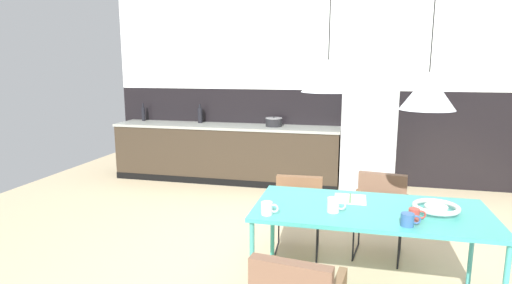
{
  "coord_description": "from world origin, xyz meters",
  "views": [
    {
      "loc": [
        0.47,
        -3.19,
        1.79
      ],
      "look_at": [
        -0.53,
        0.97,
        1.01
      ],
      "focal_mm": 28.91,
      "sensor_mm": 36.0,
      "label": 1
    }
  ],
  "objects_px": {
    "mug_short_terracotta": "(334,205)",
    "cooking_pot": "(274,122)",
    "bottle_spice_small": "(200,115)",
    "pendant_lamp_over_table_near": "(328,76)",
    "fruit_bowl": "(436,208)",
    "mug_wide_latte": "(415,215)",
    "bottle_vinegar_dark": "(143,114)",
    "mug_tall_blue": "(267,208)",
    "refrigerator_column": "(368,122)",
    "armchair_far_side": "(298,204)",
    "mug_white_ceramic": "(408,220)",
    "dining_table": "(370,214)",
    "armchair_corner_seat": "(380,204)",
    "open_book": "(350,199)",
    "pendant_lamp_over_table_far": "(428,91)"
  },
  "relations": [
    {
      "from": "pendant_lamp_over_table_near",
      "to": "bottle_vinegar_dark",
      "type": "bearing_deg",
      "value": 135.16
    },
    {
      "from": "armchair_corner_seat",
      "to": "fruit_bowl",
      "type": "height_order",
      "value": "fruit_bowl"
    },
    {
      "from": "dining_table",
      "to": "pendant_lamp_over_table_far",
      "type": "xyz_separation_m",
      "value": [
        0.34,
        0.01,
        0.92
      ]
    },
    {
      "from": "dining_table",
      "to": "mug_short_terracotta",
      "type": "xyz_separation_m",
      "value": [
        -0.26,
        -0.14,
        0.1
      ]
    },
    {
      "from": "open_book",
      "to": "armchair_corner_seat",
      "type": "bearing_deg",
      "value": 69.05
    },
    {
      "from": "refrigerator_column",
      "to": "mug_short_terracotta",
      "type": "bearing_deg",
      "value": -95.73
    },
    {
      "from": "refrigerator_column",
      "to": "pendant_lamp_over_table_near",
      "type": "bearing_deg",
      "value": -97.45
    },
    {
      "from": "refrigerator_column",
      "to": "mug_wide_latte",
      "type": "distance_m",
      "value": 3.28
    },
    {
      "from": "bottle_vinegar_dark",
      "to": "pendant_lamp_over_table_near",
      "type": "relative_size",
      "value": 0.24
    },
    {
      "from": "refrigerator_column",
      "to": "dining_table",
      "type": "xyz_separation_m",
      "value": [
        -0.06,
        -3.08,
        -0.29
      ]
    },
    {
      "from": "refrigerator_column",
      "to": "mug_tall_blue",
      "type": "xyz_separation_m",
      "value": [
        -0.78,
        -3.38,
        -0.2
      ]
    },
    {
      "from": "cooking_pot",
      "to": "bottle_vinegar_dark",
      "type": "height_order",
      "value": "bottle_vinegar_dark"
    },
    {
      "from": "refrigerator_column",
      "to": "fruit_bowl",
      "type": "distance_m",
      "value": 3.09
    },
    {
      "from": "mug_wide_latte",
      "to": "bottle_spice_small",
      "type": "relative_size",
      "value": 0.37
    },
    {
      "from": "bottle_spice_small",
      "to": "pendant_lamp_over_table_near",
      "type": "xyz_separation_m",
      "value": [
        2.24,
        -3.22,
        0.7
      ]
    },
    {
      "from": "cooking_pot",
      "to": "mug_tall_blue",
      "type": "bearing_deg",
      "value": -79.76
    },
    {
      "from": "refrigerator_column",
      "to": "mug_wide_latte",
      "type": "height_order",
      "value": "refrigerator_column"
    },
    {
      "from": "mug_tall_blue",
      "to": "mug_short_terracotta",
      "type": "relative_size",
      "value": 0.92
    },
    {
      "from": "refrigerator_column",
      "to": "fruit_bowl",
      "type": "relative_size",
      "value": 6.12
    },
    {
      "from": "armchair_far_side",
      "to": "cooking_pot",
      "type": "distance_m",
      "value": 2.46
    },
    {
      "from": "armchair_far_side",
      "to": "armchair_corner_seat",
      "type": "bearing_deg",
      "value": -174.24
    },
    {
      "from": "mug_short_terracotta",
      "to": "dining_table",
      "type": "bearing_deg",
      "value": 28.34
    },
    {
      "from": "mug_tall_blue",
      "to": "bottle_vinegar_dark",
      "type": "height_order",
      "value": "bottle_vinegar_dark"
    },
    {
      "from": "mug_tall_blue",
      "to": "mug_white_ceramic",
      "type": "height_order",
      "value": "mug_tall_blue"
    },
    {
      "from": "mug_white_ceramic",
      "to": "cooking_pot",
      "type": "bearing_deg",
      "value": 114.64
    },
    {
      "from": "dining_table",
      "to": "bottle_spice_small",
      "type": "relative_size",
      "value": 5.55
    },
    {
      "from": "open_book",
      "to": "mug_tall_blue",
      "type": "relative_size",
      "value": 1.97
    },
    {
      "from": "armchair_corner_seat",
      "to": "mug_short_terracotta",
      "type": "xyz_separation_m",
      "value": [
        -0.4,
        -1.05,
        0.31
      ]
    },
    {
      "from": "bottle_vinegar_dark",
      "to": "bottle_spice_small",
      "type": "distance_m",
      "value": 1.02
    },
    {
      "from": "refrigerator_column",
      "to": "armchair_corner_seat",
      "type": "distance_m",
      "value": 2.22
    },
    {
      "from": "fruit_bowl",
      "to": "cooking_pot",
      "type": "xyz_separation_m",
      "value": [
        -1.79,
        3.09,
        0.16
      ]
    },
    {
      "from": "fruit_bowl",
      "to": "armchair_corner_seat",
      "type": "bearing_deg",
      "value": 109.63
    },
    {
      "from": "cooking_pot",
      "to": "bottle_spice_small",
      "type": "relative_size",
      "value": 0.83
    },
    {
      "from": "fruit_bowl",
      "to": "mug_wide_latte",
      "type": "relative_size",
      "value": 2.85
    },
    {
      "from": "mug_short_terracotta",
      "to": "cooking_pot",
      "type": "bearing_deg",
      "value": 108.26
    },
    {
      "from": "open_book",
      "to": "mug_wide_latte",
      "type": "distance_m",
      "value": 0.56
    },
    {
      "from": "armchair_far_side",
      "to": "mug_wide_latte",
      "type": "xyz_separation_m",
      "value": [
        0.92,
        -0.98,
        0.33
      ]
    },
    {
      "from": "bottle_spice_small",
      "to": "fruit_bowl",
      "type": "bearing_deg",
      "value": -46.67
    },
    {
      "from": "armchair_far_side",
      "to": "fruit_bowl",
      "type": "relative_size",
      "value": 2.2
    },
    {
      "from": "mug_tall_blue",
      "to": "fruit_bowl",
      "type": "bearing_deg",
      "value": 15.16
    },
    {
      "from": "armchair_corner_seat",
      "to": "open_book",
      "type": "distance_m",
      "value": 0.83
    },
    {
      "from": "armchair_corner_seat",
      "to": "cooking_pot",
      "type": "height_order",
      "value": "cooking_pot"
    },
    {
      "from": "open_book",
      "to": "cooking_pot",
      "type": "xyz_separation_m",
      "value": [
        -1.18,
        2.93,
        0.2
      ]
    },
    {
      "from": "open_book",
      "to": "cooking_pot",
      "type": "relative_size",
      "value": 0.96
    },
    {
      "from": "mug_tall_blue",
      "to": "refrigerator_column",
      "type": "bearing_deg",
      "value": 77.02
    },
    {
      "from": "bottle_spice_small",
      "to": "armchair_corner_seat",
      "type": "bearing_deg",
      "value": -40.49
    },
    {
      "from": "open_book",
      "to": "bottle_spice_small",
      "type": "distance_m",
      "value": 3.91
    },
    {
      "from": "dining_table",
      "to": "armchair_far_side",
      "type": "distance_m",
      "value": 1.05
    },
    {
      "from": "refrigerator_column",
      "to": "mug_tall_blue",
      "type": "bearing_deg",
      "value": -102.98
    },
    {
      "from": "fruit_bowl",
      "to": "cooking_pot",
      "type": "distance_m",
      "value": 3.58
    }
  ]
}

